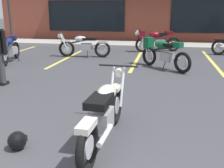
# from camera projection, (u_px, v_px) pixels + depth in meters

# --- Properties ---
(ground_plane) EXTENTS (80.00, 80.00, 0.00)m
(ground_plane) POSITION_uv_depth(u_px,v_px,m) (116.00, 98.00, 5.85)
(ground_plane) COLOR #3D3D42
(sidewalk_kerb) EXTENTS (22.00, 1.80, 0.14)m
(sidewalk_kerb) POSITION_uv_depth(u_px,v_px,m) (144.00, 45.00, 13.75)
(sidewalk_kerb) COLOR #A8A59E
(sidewalk_kerb) RESTS_ON ground_plane
(brick_storefront_building) EXTENTS (17.48, 6.26, 3.99)m
(brick_storefront_building) POSITION_uv_depth(u_px,v_px,m) (150.00, 6.00, 17.14)
(brick_storefront_building) COLOR brown
(brick_storefront_building) RESTS_ON ground_plane
(painted_stall_lines) EXTENTS (11.03, 4.80, 0.01)m
(painted_stall_lines) POSITION_uv_depth(u_px,v_px,m) (137.00, 59.00, 10.37)
(painted_stall_lines) COLOR #DBCC4C
(painted_stall_lines) RESTS_ON ground_plane
(motorcycle_foreground_classic) EXTENTS (0.66, 2.11, 0.98)m
(motorcycle_foreground_classic) POSITION_uv_depth(u_px,v_px,m) (105.00, 113.00, 3.80)
(motorcycle_foreground_classic) COLOR black
(motorcycle_foreground_classic) RESTS_ON ground_plane
(motorcycle_red_sportbike) EXTENTS (0.91, 2.07, 0.98)m
(motorcycle_red_sportbike) POSITION_uv_depth(u_px,v_px,m) (9.00, 48.00, 9.52)
(motorcycle_red_sportbike) COLOR black
(motorcycle_red_sportbike) RESTS_ON ground_plane
(motorcycle_black_cruiser) EXTENTS (2.11, 0.66, 0.98)m
(motorcycle_black_cruiser) POSITION_uv_depth(u_px,v_px,m) (84.00, 45.00, 10.63)
(motorcycle_black_cruiser) COLOR black
(motorcycle_black_cruiser) RESTS_ON ground_plane
(motorcycle_silver_naked) EXTENTS (1.68, 1.62, 0.98)m
(motorcycle_silver_naked) POSITION_uv_depth(u_px,v_px,m) (163.00, 52.00, 8.61)
(motorcycle_silver_naked) COLOR black
(motorcycle_silver_naked) RESTS_ON ground_plane
(motorcycle_orange_scrambler) EXTENTS (2.02, 1.04, 0.98)m
(motorcycle_orange_scrambler) POSITION_uv_depth(u_px,v_px,m) (156.00, 40.00, 11.90)
(motorcycle_orange_scrambler) COLOR black
(motorcycle_orange_scrambler) RESTS_ON ground_plane
(helmet_on_pavement) EXTENTS (0.26, 0.26, 0.26)m
(helmet_on_pavement) POSITION_uv_depth(u_px,v_px,m) (17.00, 141.00, 3.70)
(helmet_on_pavement) COLOR black
(helmet_on_pavement) RESTS_ON ground_plane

